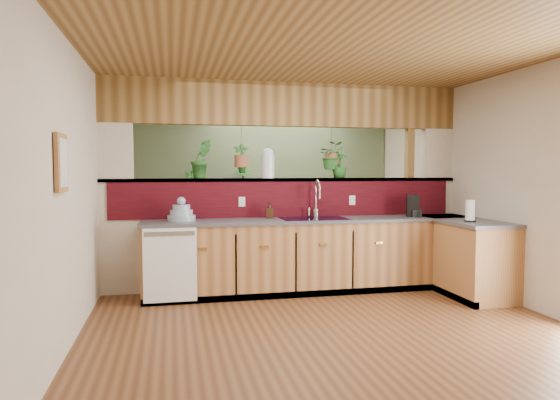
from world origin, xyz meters
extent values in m
cube|color=brown|center=(0.00, 0.00, 0.00)|extent=(4.60, 7.00, 0.01)
cube|color=brown|center=(0.00, 0.00, 2.60)|extent=(4.60, 7.00, 0.01)
cube|color=beige|center=(0.00, 3.50, 1.30)|extent=(4.60, 0.02, 2.60)
cube|color=beige|center=(-2.30, 0.00, 1.30)|extent=(0.02, 7.00, 2.60)
cube|color=beige|center=(2.30, 0.00, 1.30)|extent=(0.02, 7.00, 2.60)
cube|color=beige|center=(0.00, 1.35, 0.68)|extent=(4.60, 0.15, 1.35)
cube|color=#400810|center=(0.00, 1.27, 1.12)|extent=(4.40, 0.02, 0.45)
cube|color=brown|center=(0.00, 1.35, 1.37)|extent=(4.60, 0.21, 0.04)
cube|color=brown|center=(0.00, 1.35, 2.33)|extent=(4.60, 0.15, 0.55)
cube|color=beige|center=(-2.10, 1.35, 1.70)|extent=(0.40, 0.15, 0.70)
cube|color=beige|center=(2.10, 1.35, 1.70)|extent=(0.40, 0.15, 0.70)
cube|color=brown|center=(1.70, 1.35, 1.30)|extent=(0.10, 0.10, 2.60)
cube|color=brown|center=(0.00, 1.35, 1.37)|extent=(4.60, 0.21, 0.04)
cube|color=brown|center=(0.00, 1.35, 2.33)|extent=(4.60, 0.15, 0.55)
cube|color=#5A6D4B|center=(0.00, 3.48, 1.30)|extent=(4.55, 0.02, 2.55)
cube|color=#966234|center=(0.25, 0.98, 0.43)|extent=(4.10, 0.60, 0.86)
cube|color=#444448|center=(0.25, 0.98, 0.88)|extent=(4.14, 0.64, 0.04)
cube|color=#966234|center=(2.00, 0.54, 0.43)|extent=(0.60, 1.48, 0.86)
cube|color=#444448|center=(2.00, 0.54, 0.88)|extent=(0.64, 1.52, 0.04)
cube|color=#966234|center=(2.00, 0.98, 0.43)|extent=(0.60, 0.60, 0.86)
cube|color=#444448|center=(2.00, 0.98, 0.88)|extent=(0.64, 0.64, 0.04)
cube|color=black|center=(0.25, 0.71, 0.04)|extent=(4.10, 0.06, 0.08)
cube|color=black|center=(1.73, 0.54, 0.04)|extent=(0.06, 1.48, 0.08)
cube|color=white|center=(-1.48, 0.66, 0.45)|extent=(0.58, 0.02, 0.82)
cube|color=#B7B7B2|center=(-1.48, 0.65, 0.80)|extent=(0.54, 0.01, 0.05)
cube|color=black|center=(0.25, 0.98, 0.89)|extent=(0.82, 0.50, 0.03)
cube|color=black|center=(0.06, 0.98, 0.80)|extent=(0.34, 0.40, 0.16)
cube|color=black|center=(0.44, 0.98, 0.80)|extent=(0.34, 0.40, 0.16)
cube|color=#966234|center=(-2.27, -0.80, 1.55)|extent=(0.03, 0.35, 0.45)
cube|color=silver|center=(-2.26, -0.80, 1.55)|extent=(0.01, 0.27, 0.37)
cylinder|color=#B7B7B2|center=(0.33, 1.18, 0.95)|extent=(0.07, 0.07, 0.10)
cylinder|color=#B7B7B2|center=(0.33, 1.18, 1.13)|extent=(0.02, 0.02, 0.28)
torus|color=#B7B7B2|center=(0.33, 1.10, 1.27)|extent=(0.20, 0.07, 0.20)
cylinder|color=#B7B7B2|center=(0.33, 1.01, 1.20)|extent=(0.02, 0.02, 0.12)
cylinder|color=#B7B7B2|center=(0.24, 1.18, 0.97)|extent=(0.03, 0.03, 0.10)
cylinder|color=#889AB0|center=(-1.34, 1.00, 0.94)|extent=(0.32, 0.32, 0.07)
cylinder|color=#889AB0|center=(-1.34, 1.00, 1.00)|extent=(0.26, 0.26, 0.06)
cylinder|color=#889AB0|center=(-1.34, 1.00, 1.06)|extent=(0.20, 0.20, 0.06)
sphere|color=#889AB0|center=(-1.34, 1.00, 1.13)|extent=(0.10, 0.10, 0.10)
imported|color=#392215|center=(-0.28, 1.10, 1.00)|extent=(0.10, 0.10, 0.20)
cube|color=black|center=(1.56, 0.96, 1.04)|extent=(0.15, 0.24, 0.28)
cube|color=black|center=(1.56, 0.88, 0.95)|extent=(0.13, 0.09, 0.09)
cylinder|color=silver|center=(1.56, 0.90, 0.98)|extent=(0.07, 0.07, 0.07)
cylinder|color=black|center=(1.90, 0.22, 0.91)|extent=(0.12, 0.12, 0.02)
cylinder|color=#B7B7B2|center=(1.90, 0.22, 1.03)|extent=(0.02, 0.02, 0.27)
cylinder|color=white|center=(1.90, 0.22, 1.03)|extent=(0.10, 0.10, 0.23)
cylinder|color=silver|center=(-0.25, 1.35, 1.53)|extent=(0.17, 0.17, 0.28)
sphere|color=silver|center=(-0.25, 1.35, 1.69)|extent=(0.15, 0.15, 0.15)
imported|color=#21581E|center=(-1.09, 1.35, 1.63)|extent=(0.31, 0.28, 0.48)
imported|color=#21581E|center=(0.71, 1.35, 1.57)|extent=(0.21, 0.21, 0.35)
cylinder|color=brown|center=(-0.59, 1.35, 1.86)|extent=(0.01, 0.01, 0.38)
cylinder|color=brown|center=(-0.59, 1.35, 1.61)|extent=(0.18, 0.18, 0.15)
imported|color=#21581E|center=(-0.59, 1.35, 1.83)|extent=(0.22, 0.16, 0.38)
cylinder|color=brown|center=(0.59, 1.35, 1.87)|extent=(0.01, 0.01, 0.35)
cylinder|color=brown|center=(0.59, 1.35, 1.64)|extent=(0.17, 0.17, 0.14)
imported|color=#21581E|center=(0.59, 1.35, 1.86)|extent=(0.39, 0.36, 0.36)
cube|color=black|center=(-0.67, 3.25, 0.50)|extent=(1.68, 0.65, 1.09)
imported|color=#21581E|center=(-1.13, 3.25, 1.28)|extent=(0.29, 0.23, 0.47)
imported|color=#21581E|center=(-0.31, 3.25, 1.29)|extent=(0.32, 0.32, 0.50)
imported|color=#21581E|center=(0.59, 2.55, 0.39)|extent=(0.86, 0.79, 0.79)
camera|label=1|loc=(-1.45, -4.89, 1.50)|focal=32.00mm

